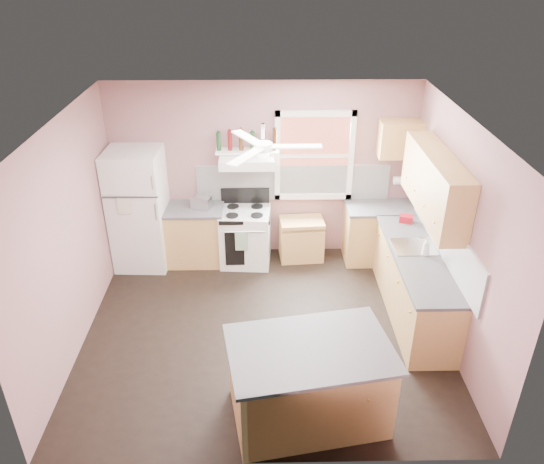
{
  "coord_description": "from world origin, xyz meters",
  "views": [
    {
      "loc": [
        -0.0,
        -5.37,
        4.35
      ],
      "look_at": [
        0.1,
        0.3,
        1.25
      ],
      "focal_mm": 35.0,
      "sensor_mm": 36.0,
      "label": 1
    }
  ],
  "objects_px": {
    "island": "(309,384)",
    "cart": "(301,239)",
    "stove": "(246,237)",
    "toaster": "(201,203)",
    "refrigerator": "(139,209)"
  },
  "relations": [
    {
      "from": "toaster",
      "to": "island",
      "type": "distance_m",
      "value": 3.44
    },
    {
      "from": "stove",
      "to": "island",
      "type": "bearing_deg",
      "value": -72.99
    },
    {
      "from": "toaster",
      "to": "island",
      "type": "height_order",
      "value": "toaster"
    },
    {
      "from": "stove",
      "to": "island",
      "type": "relative_size",
      "value": 0.57
    },
    {
      "from": "cart",
      "to": "island",
      "type": "height_order",
      "value": "island"
    },
    {
      "from": "island",
      "to": "refrigerator",
      "type": "bearing_deg",
      "value": 116.55
    },
    {
      "from": "refrigerator",
      "to": "cart",
      "type": "height_order",
      "value": "refrigerator"
    },
    {
      "from": "cart",
      "to": "refrigerator",
      "type": "bearing_deg",
      "value": 177.93
    },
    {
      "from": "island",
      "to": "toaster",
      "type": "bearing_deg",
      "value": 103.58
    },
    {
      "from": "cart",
      "to": "island",
      "type": "bearing_deg",
      "value": -96.75
    },
    {
      "from": "toaster",
      "to": "island",
      "type": "xyz_separation_m",
      "value": [
        1.36,
        -3.11,
        -0.56
      ]
    },
    {
      "from": "stove",
      "to": "cart",
      "type": "relative_size",
      "value": 1.31
    },
    {
      "from": "toaster",
      "to": "stove",
      "type": "height_order",
      "value": "toaster"
    },
    {
      "from": "toaster",
      "to": "island",
      "type": "relative_size",
      "value": 0.19
    },
    {
      "from": "island",
      "to": "cart",
      "type": "bearing_deg",
      "value": 77.48
    }
  ]
}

